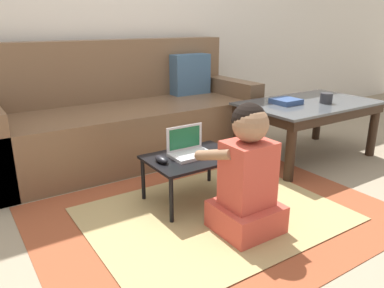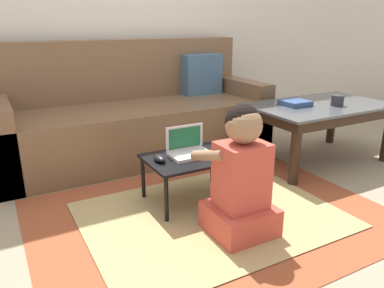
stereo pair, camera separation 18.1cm
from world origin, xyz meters
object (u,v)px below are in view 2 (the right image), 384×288
computer_mouse (160,158)px  person_seated (241,178)px  cup_on_table (337,100)px  book_on_table (295,103)px  laptop_desk (192,161)px  coffee_table (319,113)px  couch (136,117)px  laptop (189,151)px

computer_mouse → person_seated: size_ratio=0.16×
cup_on_table → book_on_table: cup_on_table is taller
person_seated → cup_on_table: 1.35m
laptop_desk → cup_on_table: (1.28, 0.05, 0.24)m
laptop_desk → book_on_table: book_on_table is taller
person_seated → coffee_table: bearing=27.1°
book_on_table → computer_mouse: bearing=-170.9°
couch → cup_on_table: 1.59m
laptop_desk → book_on_table: 1.05m
computer_mouse → book_on_table: (1.21, 0.19, 0.17)m
computer_mouse → cup_on_table: size_ratio=1.21×
coffee_table → book_on_table: 0.23m
coffee_table → person_seated: size_ratio=1.56×
computer_mouse → person_seated: bearing=-62.1°
coffee_table → book_on_table: size_ratio=5.65×
person_seated → book_on_table: 1.18m
laptop → book_on_table: size_ratio=1.31×
computer_mouse → book_on_table: size_ratio=0.59×
coffee_table → computer_mouse: (-1.42, -0.14, -0.08)m
person_seated → book_on_table: bearing=34.1°
computer_mouse → person_seated: person_seated is taller
coffee_table → computer_mouse: size_ratio=9.61×
person_seated → cup_on_table: person_seated is taller
computer_mouse → cup_on_table: 1.50m
coffee_table → person_seated: 1.32m
laptop → computer_mouse: (-0.20, -0.00, -0.01)m
couch → person_seated: 1.46m
laptop_desk → computer_mouse: (-0.20, 0.02, 0.05)m
person_seated → couch: bearing=90.6°
laptop → book_on_table: 1.04m
laptop → person_seated: bearing=-84.3°
coffee_table → laptop: laptop is taller
laptop_desk → book_on_table: (1.01, 0.21, 0.22)m
laptop_desk → cup_on_table: 1.30m
book_on_table → laptop_desk: bearing=-168.2°
couch → computer_mouse: size_ratio=19.12×
coffee_table → computer_mouse: coffee_table is taller
couch → laptop_desk: size_ratio=3.92×
laptop → book_on_table: book_on_table is taller
coffee_table → person_seated: bearing=-152.9°
laptop_desk → coffee_table: bearing=7.3°
coffee_table → book_on_table: bearing=164.6°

